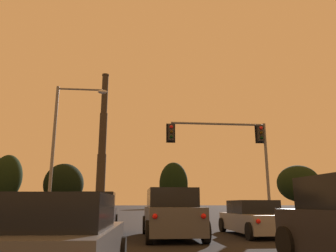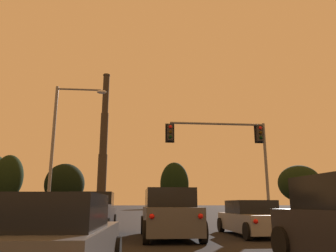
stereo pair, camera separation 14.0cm
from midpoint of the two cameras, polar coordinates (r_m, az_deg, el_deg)
name	(u,v)px [view 2 (the right image)]	position (r m, az deg, el deg)	size (l,w,h in m)	color
pickup_truck_left_lane_front	(88,215)	(14.77, -13.46, -14.89)	(2.21, 5.51, 1.82)	#232328
suv_center_lane_front	(169,214)	(13.21, 0.47, -15.05)	(2.12, 4.91, 1.86)	#4C4F54
hatchback_left_lane_second	(54,242)	(5.95, -18.61, -18.66)	(2.07, 4.17, 1.44)	#4C4F54
sedan_right_lane_front	(252,219)	(14.75, 14.73, -15.35)	(1.99, 4.71, 1.43)	gray
traffic_light_overhead_right	(232,145)	(21.42, 11.35, -3.25)	(6.65, 0.50, 6.43)	slate
street_lamp	(61,137)	(22.20, -17.91, -1.90)	(3.35, 0.36, 8.91)	slate
smokestack	(103,152)	(155.69, -11.21, -4.48)	(6.64, 6.64, 63.30)	#2B2722
treeline_center_right	(8,177)	(92.02, -26.01, -8.01)	(7.14, 6.43, 13.38)	black
treeline_left_mid	(174,184)	(93.21, 1.18, -10.02)	(8.01, 7.21, 12.77)	black
treeline_center_left	(299,183)	(97.49, 21.96, -9.26)	(11.55, 10.39, 11.67)	black
treeline_right_mid	(65,184)	(86.81, -17.52, -9.65)	(9.76, 8.78, 11.17)	black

